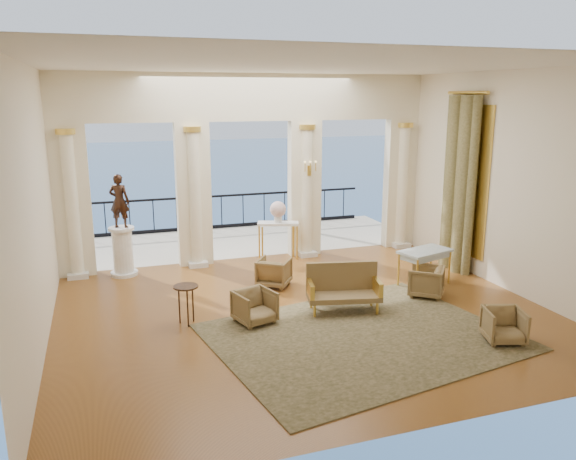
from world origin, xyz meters
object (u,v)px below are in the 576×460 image
object	(u,v)px
armchair_b	(504,324)
armchair_c	(426,280)
pedestal	(123,252)
game_table	(425,254)
settee	(343,288)
console_table	(278,229)
armchair_a	(255,305)
armchair_d	(274,271)
statue	(119,201)
side_table	(186,291)

from	to	relation	value
armchair_b	armchair_c	bearing A→B (deg)	109.33
pedestal	game_table	bearing A→B (deg)	-24.48
settee	armchair_c	bearing A→B (deg)	17.94
armchair_b	console_table	bearing A→B (deg)	128.55
armchair_a	armchair_d	xyz separation A→B (m)	(0.93, 1.81, 0.00)
armchair_b	pedestal	distance (m)	8.15
armchair_d	pedestal	size ratio (longest dim) A/B	0.60
armchair_d	console_table	bearing A→B (deg)	-75.15
armchair_c	game_table	distance (m)	0.79
armchair_c	settee	size ratio (longest dim) A/B	0.47
settee	console_table	xyz separation A→B (m)	(-0.14, 3.62, 0.34)
armchair_d	game_table	distance (m)	3.26
armchair_c	statue	xyz separation A→B (m)	(-5.77, 3.40, 1.38)
settee	side_table	xyz separation A→B (m)	(-2.91, 0.29, 0.17)
armchair_d	armchair_c	bearing A→B (deg)	-174.90
console_table	side_table	bearing A→B (deg)	-110.72
armchair_a	armchair_d	distance (m)	2.03
statue	settee	bearing A→B (deg)	157.85
armchair_a	game_table	world-z (taller)	game_table
settee	armchair_a	bearing A→B (deg)	-165.63
game_table	statue	xyz separation A→B (m)	(-6.11, 2.78, 1.02)
game_table	console_table	xyz separation A→B (m)	(-2.40, 2.83, 0.09)
pedestal	console_table	xyz separation A→B (m)	(3.71, 0.05, 0.25)
game_table	pedestal	distance (m)	6.71
armchair_b	game_table	bearing A→B (deg)	102.60
armchair_c	settee	bearing A→B (deg)	-46.40
pedestal	armchair_b	bearing A→B (deg)	-44.65
settee	game_table	world-z (taller)	settee
armchair_b	console_table	distance (m)	6.16
settee	armchair_d	bearing A→B (deg)	127.81
armchair_c	game_table	xyz separation A→B (m)	(0.34, 0.62, 0.36)
statue	armchair_a	bearing A→B (deg)	140.80
statue	side_table	distance (m)	3.58
pedestal	statue	xyz separation A→B (m)	(0.00, -0.00, 1.18)
pedestal	settee	bearing A→B (deg)	-42.92
armchair_d	pedestal	distance (m)	3.53
statue	side_table	world-z (taller)	statue
armchair_c	side_table	xyz separation A→B (m)	(-4.84, 0.12, 0.27)
side_table	pedestal	bearing A→B (deg)	105.82
pedestal	side_table	size ratio (longest dim) A/B	1.56
armchair_a	side_table	distance (m)	1.25
armchair_a	settee	world-z (taller)	settee
armchair_b	armchair_d	distance (m)	4.80
armchair_a	armchair_c	distance (m)	3.68
armchair_c	pedestal	bearing A→B (deg)	-82.09
armchair_d	side_table	distance (m)	2.57
console_table	side_table	size ratio (longest dim) A/B	1.50
settee	game_table	distance (m)	2.41
armchair_a	pedestal	distance (m)	4.19
game_table	statue	world-z (taller)	statue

